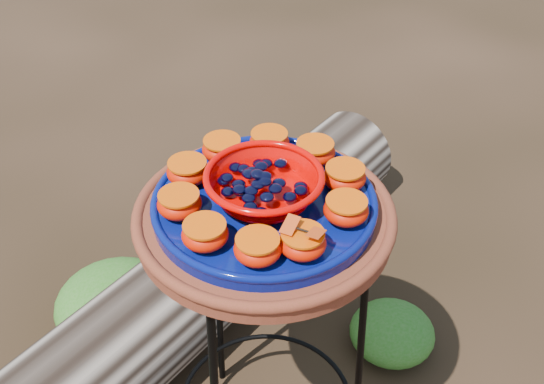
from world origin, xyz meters
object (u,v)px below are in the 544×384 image
plant_stand (266,348)px  driftwood_log (209,274)px  cobalt_plate (264,205)px  red_bowl (264,187)px  terracotta_saucer (264,219)px

plant_stand → driftwood_log: size_ratio=0.45×
cobalt_plate → driftwood_log: size_ratio=0.26×
plant_stand → driftwood_log: (0.09, 0.45, -0.20)m
red_bowl → terracotta_saucer: bearing=0.0°
red_bowl → driftwood_log: (0.09, 0.45, -0.65)m
cobalt_plate → driftwood_log: cobalt_plate is taller
plant_stand → terracotta_saucer: bearing=0.0°
cobalt_plate → red_bowl: bearing=0.0°
red_bowl → driftwood_log: bearing=78.1°
plant_stand → driftwood_log: 0.50m
plant_stand → cobalt_plate: bearing=0.0°
terracotta_saucer → red_bowl: (0.00, 0.00, 0.07)m
terracotta_saucer → cobalt_plate: cobalt_plate is taller
driftwood_log → plant_stand: bearing=-101.9°
terracotta_saucer → driftwood_log: size_ratio=0.30×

